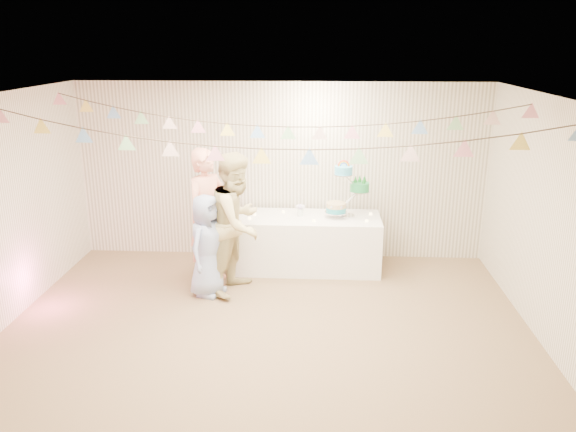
# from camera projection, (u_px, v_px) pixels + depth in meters

# --- Properties ---
(floor) EXTENTS (6.00, 6.00, 0.00)m
(floor) POSITION_uv_depth(u_px,v_px,m) (266.00, 335.00, 6.26)
(floor) COLOR brown
(floor) RESTS_ON ground
(ceiling) EXTENTS (6.00, 6.00, 0.00)m
(ceiling) POSITION_uv_depth(u_px,v_px,m) (263.00, 99.00, 5.49)
(ceiling) COLOR white
(ceiling) RESTS_ON ground
(back_wall) EXTENTS (6.00, 6.00, 0.00)m
(back_wall) POSITION_uv_depth(u_px,v_px,m) (281.00, 172.00, 8.26)
(back_wall) COLOR silver
(back_wall) RESTS_ON ground
(front_wall) EXTENTS (6.00, 6.00, 0.00)m
(front_wall) POSITION_uv_depth(u_px,v_px,m) (225.00, 350.00, 3.49)
(front_wall) COLOR silver
(front_wall) RESTS_ON ground
(right_wall) EXTENTS (5.00, 5.00, 0.00)m
(right_wall) POSITION_uv_depth(u_px,v_px,m) (558.00, 230.00, 5.71)
(right_wall) COLOR silver
(right_wall) RESTS_ON ground
(table) EXTENTS (2.06, 0.82, 0.77)m
(table) POSITION_uv_depth(u_px,v_px,m) (307.00, 242.00, 8.02)
(table) COLOR white
(table) RESTS_ON floor
(cake_stand) EXTENTS (0.67, 0.40, 0.75)m
(cake_stand) POSITION_uv_depth(u_px,v_px,m) (347.00, 192.00, 7.82)
(cake_stand) COLOR silver
(cake_stand) RESTS_ON table
(cake_bottom) EXTENTS (0.31, 0.31, 0.15)m
(cake_bottom) POSITION_uv_depth(u_px,v_px,m) (336.00, 213.00, 7.85)
(cake_bottom) COLOR teal
(cake_bottom) RESTS_ON cake_stand
(cake_middle) EXTENTS (0.27, 0.27, 0.22)m
(cake_middle) POSITION_uv_depth(u_px,v_px,m) (360.00, 192.00, 7.90)
(cake_middle) COLOR #1C8241
(cake_middle) RESTS_ON cake_stand
(cake_top_tier) EXTENTS (0.25, 0.25, 0.19)m
(cake_top_tier) POSITION_uv_depth(u_px,v_px,m) (343.00, 175.00, 7.72)
(cake_top_tier) COLOR #46B3DE
(cake_top_tier) RESTS_ON cake_stand
(platter) EXTENTS (0.36, 0.36, 0.02)m
(platter) POSITION_uv_depth(u_px,v_px,m) (262.00, 218.00, 7.90)
(platter) COLOR white
(platter) RESTS_ON table
(posy) EXTENTS (0.15, 0.15, 0.17)m
(posy) POSITION_uv_depth(u_px,v_px,m) (300.00, 211.00, 7.94)
(posy) COLOR white
(posy) RESTS_ON table
(person_adult_a) EXTENTS (0.74, 0.80, 1.83)m
(person_adult_a) POSITION_uv_depth(u_px,v_px,m) (208.00, 216.00, 7.45)
(person_adult_a) COLOR #F69C81
(person_adult_a) RESTS_ON floor
(person_adult_b) EXTENTS (0.96, 1.08, 1.84)m
(person_adult_b) POSITION_uv_depth(u_px,v_px,m) (237.00, 223.00, 7.16)
(person_adult_b) COLOR #CEBA7F
(person_adult_b) RESTS_ON floor
(person_child) EXTENTS (0.64, 0.77, 1.33)m
(person_child) POSITION_uv_depth(u_px,v_px,m) (207.00, 245.00, 7.10)
(person_child) COLOR #91A0CD
(person_child) RESTS_ON floor
(bunting_back) EXTENTS (5.60, 1.10, 0.40)m
(bunting_back) POSITION_uv_depth(u_px,v_px,m) (273.00, 111.00, 6.61)
(bunting_back) COLOR pink
(bunting_back) RESTS_ON ceiling
(bunting_front) EXTENTS (5.60, 0.90, 0.36)m
(bunting_front) POSITION_uv_depth(u_px,v_px,m) (261.00, 130.00, 5.38)
(bunting_front) COLOR #72A5E5
(bunting_front) RESTS_ON ceiling
(tealight_0) EXTENTS (0.04, 0.04, 0.03)m
(tealight_0) POSITION_uv_depth(u_px,v_px,m) (250.00, 218.00, 7.80)
(tealight_0) COLOR #FFD88C
(tealight_0) RESTS_ON table
(tealight_1) EXTENTS (0.04, 0.04, 0.03)m
(tealight_1) POSITION_uv_depth(u_px,v_px,m) (283.00, 212.00, 8.09)
(tealight_1) COLOR #FFD88C
(tealight_1) RESTS_ON table
(tealight_2) EXTENTS (0.04, 0.04, 0.03)m
(tealight_2) POSITION_uv_depth(u_px,v_px,m) (314.00, 221.00, 7.68)
(tealight_2) COLOR #FFD88C
(tealight_2) RESTS_ON table
(tealight_3) EXTENTS (0.04, 0.04, 0.03)m
(tealight_3) POSITION_uv_depth(u_px,v_px,m) (332.00, 212.00, 8.09)
(tealight_3) COLOR #FFD88C
(tealight_3) RESTS_ON table
(tealight_4) EXTENTS (0.04, 0.04, 0.03)m
(tealight_4) POSITION_uv_depth(u_px,v_px,m) (367.00, 221.00, 7.68)
(tealight_4) COLOR #FFD88C
(tealight_4) RESTS_ON table
(tealight_5) EXTENTS (0.04, 0.04, 0.03)m
(tealight_5) POSITION_uv_depth(u_px,v_px,m) (371.00, 214.00, 7.99)
(tealight_5) COLOR #FFD88C
(tealight_5) RESTS_ON table
(tealight_6) EXTENTS (0.04, 0.04, 0.03)m
(tealight_6) POSITION_uv_depth(u_px,v_px,m) (255.00, 214.00, 7.97)
(tealight_6) COLOR #FFD88C
(tealight_6) RESTS_ON table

